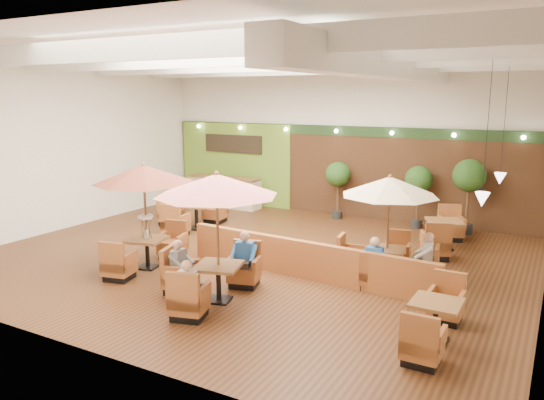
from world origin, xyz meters
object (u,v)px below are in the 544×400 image
Objects in this scene: table_3 at (189,214)px; diner_0 at (188,282)px; topiary_1 at (419,182)px; diner_1 at (244,254)px; diner_4 at (426,252)px; table_0 at (144,189)px; table_4 at (435,322)px; topiary_0 at (338,176)px; diner_2 at (180,260)px; table_1 at (214,209)px; table_2 at (389,207)px; topiary_2 at (469,178)px; service_counter at (224,192)px; table_5 at (444,235)px; booth_divider at (304,260)px; diner_3 at (375,257)px.

table_3 is 7.28m from diner_0.
topiary_1 is 2.53× the size of diner_1.
diner_4 is (1.48, -5.17, -0.79)m from topiary_1.
topiary_1 is 7.67m from diner_1.
table_0 is 3.09m from diner_1.
table_4 is 3.26× the size of diner_4.
diner_2 is at bearing -92.07° from topiary_0.
table_4 is 3.03m from diner_4.
table_1 is 4.78m from table_4.
topiary_0 is at bearing 80.73° from diner_0.
topiary_0 is 2.75× the size of diner_2.
table_4 is (8.85, -4.43, -0.11)m from table_3.
topiary_0 is 2.48× the size of diner_1.
diner_1 reaches higher than diner_4.
table_2 is at bearing -83.69° from topiary_1.
table_1 is 4.21m from table_2.
table_1 is at bearing -175.48° from table_4.
topiary_2 is at bearing 16.60° from table_3.
topiary_2 is (0.97, 5.17, 0.05)m from table_2.
topiary_2 reaches higher than table_3.
topiary_1 is 2.79× the size of diner_2.
diner_1 is at bearing 171.43° from table_4.
service_counter is at bearing 106.78° from diner_0.
diner_2 is at bearing -61.83° from service_counter.
table_1 is 7.35m from table_5.
topiary_2 reaches higher than booth_divider.
topiary_2 is 2.91× the size of diner_1.
table_0 is 1.16× the size of topiary_2.
topiary_1 reaches higher than diner_0.
diner_4 is at bearing 36.17° from diner_0.
table_1 is 1.62m from diner_0.
diner_3 is at bearing 116.06° from diner_2.
topiary_0 is (4.67, 0.20, 0.92)m from service_counter.
topiary_2 reaches higher than topiary_1.
diner_2 is at bearing -148.34° from table_5.
topiary_2 is (1.54, 0.00, 0.23)m from topiary_1.
diner_1 is 1.11× the size of diner_2.
service_counter is at bearing -177.55° from topiary_0.
table_2 is at bearing -31.73° from service_counter.
topiary_0 is 2.79m from topiary_1.
diner_0 reaches higher than table_5.
topiary_0 is (-4.06, 2.05, 1.10)m from table_5.
diner_1 is (-2.65, -2.18, -0.94)m from table_2.
service_counter is at bearing 141.81° from table_4.
diner_0 is 0.91× the size of diner_1.
table_5 is (3.42, 6.31, -1.59)m from table_1.
diner_3 reaches higher than table_4.
service_counter is 1.49× the size of topiary_0.
booth_divider is at bearing 49.32° from table_1.
table_0 is (2.56, -7.22, 1.44)m from service_counter.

